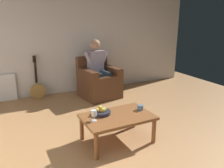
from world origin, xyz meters
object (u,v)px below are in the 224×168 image
(coffee_table, at_px, (117,119))
(candle_jar, at_px, (140,107))
(armchair, at_px, (99,82))
(wine_glass_near, at_px, (94,114))
(guitar, at_px, (38,89))
(person_seated, at_px, (98,66))
(fruit_bowl, at_px, (101,112))

(coffee_table, distance_m, candle_jar, 0.42)
(armchair, relative_size, wine_glass_near, 5.93)
(coffee_table, distance_m, guitar, 2.55)
(armchair, distance_m, coffee_table, 2.02)
(wine_glass_near, distance_m, candle_jar, 0.77)
(candle_jar, bearing_deg, person_seated, -92.81)
(coffee_table, bearing_deg, fruit_bowl, -36.79)
(armchair, relative_size, fruit_bowl, 3.51)
(coffee_table, height_order, guitar, guitar)
(wine_glass_near, xyz_separation_m, fruit_bowl, (-0.17, -0.16, -0.06))
(coffee_table, bearing_deg, candle_jar, -174.07)
(wine_glass_near, bearing_deg, armchair, -113.47)
(wine_glass_near, bearing_deg, candle_jar, -175.49)
(person_seated, distance_m, candle_jar, 1.94)
(wine_glass_near, relative_size, fruit_bowl, 0.59)
(person_seated, height_order, coffee_table, person_seated)
(coffee_table, bearing_deg, guitar, -71.95)
(guitar, bearing_deg, person_seated, 160.42)
(person_seated, height_order, candle_jar, person_seated)
(coffee_table, height_order, wine_glass_near, wine_glass_near)
(armchair, distance_m, candle_jar, 1.92)
(armchair, height_order, guitar, guitar)
(armchair, xyz_separation_m, guitar, (1.29, -0.46, -0.13))
(person_seated, bearing_deg, guitar, -28.51)
(guitar, xyz_separation_m, candle_jar, (-1.19, 2.37, 0.23))
(wine_glass_near, relative_size, candle_jar, 1.69)
(person_seated, height_order, fruit_bowl, person_seated)
(person_seated, distance_m, wine_glass_near, 2.16)
(armchair, height_order, wine_glass_near, armchair)
(person_seated, relative_size, wine_glass_near, 8.45)
(armchair, bearing_deg, guitar, -28.63)
(armchair, bearing_deg, fruit_bowl, 60.38)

